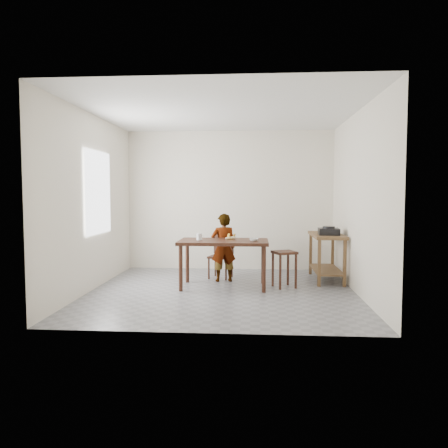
# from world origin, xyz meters

# --- Properties ---
(floor) EXTENTS (4.00, 4.00, 0.04)m
(floor) POSITION_xyz_m (0.00, 0.00, -0.02)
(floor) COLOR slate
(floor) RESTS_ON ground
(ceiling) EXTENTS (4.00, 4.00, 0.04)m
(ceiling) POSITION_xyz_m (0.00, 0.00, 2.72)
(ceiling) COLOR white
(ceiling) RESTS_ON wall_back
(wall_back) EXTENTS (4.00, 0.04, 2.70)m
(wall_back) POSITION_xyz_m (0.00, 2.02, 1.35)
(wall_back) COLOR white
(wall_back) RESTS_ON ground
(wall_front) EXTENTS (4.00, 0.04, 2.70)m
(wall_front) POSITION_xyz_m (0.00, -2.02, 1.35)
(wall_front) COLOR white
(wall_front) RESTS_ON ground
(wall_left) EXTENTS (0.04, 4.00, 2.70)m
(wall_left) POSITION_xyz_m (-2.02, 0.00, 1.35)
(wall_left) COLOR white
(wall_left) RESTS_ON ground
(wall_right) EXTENTS (0.04, 4.00, 2.70)m
(wall_right) POSITION_xyz_m (2.02, 0.00, 1.35)
(wall_right) COLOR white
(wall_right) RESTS_ON ground
(window_pane) EXTENTS (0.02, 1.10, 1.30)m
(window_pane) POSITION_xyz_m (-1.97, 0.20, 1.50)
(window_pane) COLOR white
(window_pane) RESTS_ON wall_left
(dining_table) EXTENTS (1.40, 0.80, 0.75)m
(dining_table) POSITION_xyz_m (0.00, 0.30, 0.38)
(dining_table) COLOR #381C12
(dining_table) RESTS_ON floor
(prep_counter) EXTENTS (0.50, 1.20, 0.80)m
(prep_counter) POSITION_xyz_m (1.72, 1.00, 0.40)
(prep_counter) COLOR brown
(prep_counter) RESTS_ON floor
(child) EXTENTS (0.47, 0.37, 1.15)m
(child) POSITION_xyz_m (-0.04, 0.77, 0.58)
(child) COLOR white
(child) RESTS_ON floor
(dining_chair) EXTENTS (0.46, 0.46, 0.76)m
(dining_chair) POSITION_xyz_m (-0.11, 1.04, 0.38)
(dining_chair) COLOR #381C12
(dining_chair) RESTS_ON floor
(stool) EXTENTS (0.43, 0.43, 0.58)m
(stool) POSITION_xyz_m (0.96, 0.36, 0.29)
(stool) COLOR #381C12
(stool) RESTS_ON floor
(glass_tumbler) EXTENTS (0.10, 0.10, 0.11)m
(glass_tumbler) POSITION_xyz_m (-0.39, 0.30, 0.80)
(glass_tumbler) COLOR white
(glass_tumbler) RESTS_ON dining_table
(small_bowl) EXTENTS (0.16, 0.16, 0.04)m
(small_bowl) POSITION_xyz_m (0.48, 0.20, 0.77)
(small_bowl) COLOR silver
(small_bowl) RESTS_ON dining_table
(banana) EXTENTS (0.21, 0.18, 0.06)m
(banana) POSITION_xyz_m (0.11, 0.41, 0.78)
(banana) COLOR #E3CB57
(banana) RESTS_ON dining_table
(serving_bowl) EXTENTS (0.24, 0.24, 0.05)m
(serving_bowl) POSITION_xyz_m (1.71, 1.16, 0.82)
(serving_bowl) COLOR silver
(serving_bowl) RESTS_ON prep_counter
(gas_burner) EXTENTS (0.35, 0.35, 0.11)m
(gas_burner) POSITION_xyz_m (1.72, 0.79, 0.86)
(gas_burner) COLOR black
(gas_burner) RESTS_ON prep_counter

